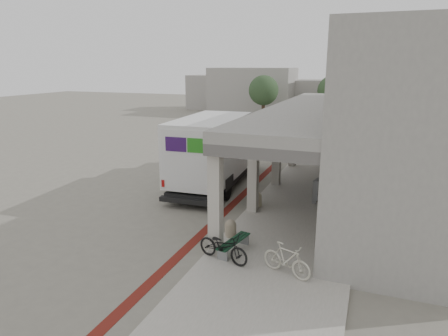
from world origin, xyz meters
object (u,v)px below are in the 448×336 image
at_px(fedex_truck, 217,148).
at_px(bicycle_cream, 287,259).
at_px(utility_cabinet, 320,191).
at_px(bicycle_black, 223,246).
at_px(bench, 234,244).

height_order(fedex_truck, bicycle_cream, fedex_truck).
bearing_deg(utility_cabinet, bicycle_cream, -79.27).
relative_size(fedex_truck, utility_cabinet, 8.19).
bearing_deg(bicycle_black, bench, 7.45).
relative_size(fedex_truck, bicycle_black, 4.71).
distance_m(bench, utility_cabinet, 6.00).
distance_m(fedex_truck, bicycle_cream, 9.54).
xyz_separation_m(fedex_truck, utility_cabinet, (5.26, -1.37, -1.23)).
bearing_deg(utility_cabinet, bench, -97.36).
bearing_deg(bench, fedex_truck, 126.28).
distance_m(fedex_truck, bicycle_black, 8.48).
bearing_deg(bicycle_black, fedex_truck, 38.80).
height_order(bicycle_black, bicycle_cream, bicycle_cream).
height_order(bench, bicycle_black, bicycle_black).
xyz_separation_m(bench, utility_cabinet, (1.90, 5.68, 0.24)).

